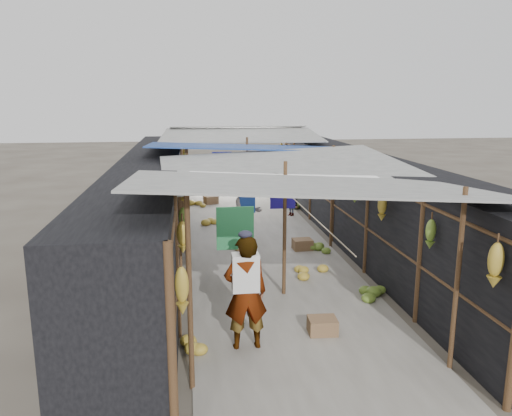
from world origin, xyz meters
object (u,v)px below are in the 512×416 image
vendor_elderly (246,293)px  shopper_blue (247,213)px  crate_near (322,326)px  vendor_seated (291,201)px  black_basin (287,204)px

vendor_elderly → shopper_blue: bearing=-99.9°
crate_near → shopper_blue: size_ratio=0.27×
vendor_seated → shopper_blue: bearing=-61.0°
crate_near → black_basin: (1.35, 9.77, -0.05)m
vendor_seated → crate_near: bearing=-38.6°
vendor_elderly → shopper_blue: size_ratio=1.07×
vendor_elderly → black_basin: bearing=-107.6°
black_basin → vendor_seated: size_ratio=0.55×
black_basin → shopper_blue: shopper_blue is taller
vendor_elderly → vendor_seated: (2.45, 8.52, -0.38)m
vendor_elderly → vendor_seated: bearing=-109.0°
vendor_elderly → vendor_seated: 8.87m
crate_near → vendor_seated: size_ratio=0.45×
vendor_elderly → crate_near: bearing=-170.4°
crate_near → black_basin: 9.86m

